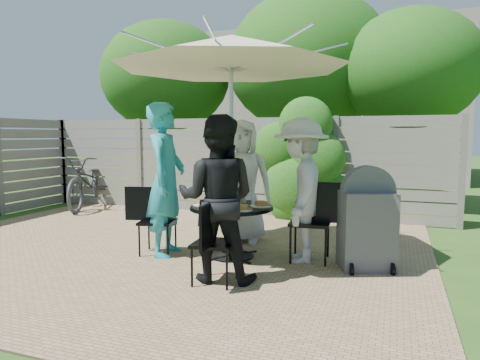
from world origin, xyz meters
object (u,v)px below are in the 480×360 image
(glass_back, at_px, (227,197))
(glass_right, at_px, (254,199))
(chair_back, at_px, (243,222))
(glass_left, at_px, (209,201))
(umbrella, at_px, (231,52))
(coffee_cup, at_px, (242,198))
(person_back, at_px, (242,181))
(plate_right, at_px, (261,204))
(bbq_grill, at_px, (367,223))
(bicycle, at_px, (89,182))
(syrup_jug, at_px, (228,198))
(chair_right, at_px, (311,238))
(chair_left, at_px, (157,234))
(person_front, at_px, (217,199))
(patio_table, at_px, (232,222))
(plate_back, at_px, (237,199))
(plate_extra, at_px, (242,208))
(person_left, at_px, (166,180))
(person_right, at_px, (300,191))
(plate_left, at_px, (203,203))
(plate_front, at_px, (226,209))
(chair_front, at_px, (214,260))
(glass_front, at_px, (236,204))

(glass_back, height_order, glass_right, same)
(chair_back, xyz_separation_m, glass_left, (-0.05, -1.10, 0.47))
(umbrella, bearing_deg, coffee_cup, 76.56)
(person_back, height_order, plate_right, person_back)
(coffee_cup, xyz_separation_m, bbq_grill, (1.53, -0.13, -0.18))
(coffee_cup, bearing_deg, bicycle, 152.58)
(plate_right, xyz_separation_m, syrup_jug, (-0.42, -0.03, 0.06))
(chair_back, xyz_separation_m, chair_right, (1.13, -0.76, 0.03))
(chair_left, relative_size, person_front, 0.50)
(patio_table, distance_m, plate_back, 0.42)
(bicycle, bearing_deg, plate_extra, -50.39)
(person_left, relative_size, plate_back, 7.38)
(person_right, bearing_deg, glass_back, -105.52)
(chair_back, relative_size, plate_left, 3.34)
(plate_back, height_order, plate_front, same)
(person_back, xyz_separation_m, person_front, (0.32, -1.63, -0.01))
(person_left, height_order, chair_front, person_left)
(chair_back, bearing_deg, plate_left, -25.38)
(chair_right, bearing_deg, person_front, 46.98)
(chair_left, xyz_separation_m, person_left, (0.13, 0.03, 0.70))
(chair_front, relative_size, glass_right, 6.18)
(person_left, distance_m, syrup_jug, 0.80)
(patio_table, distance_m, plate_left, 0.42)
(person_left, relative_size, plate_extra, 7.99)
(patio_table, bearing_deg, plate_right, 11.00)
(plate_extra, bearing_deg, glass_back, 127.98)
(chair_left, relative_size, plate_front, 3.34)
(person_left, relative_size, glass_right, 13.70)
(plate_front, xyz_separation_m, glass_front, (0.08, 0.12, 0.05))
(plate_right, bearing_deg, plate_extra, -109.96)
(plate_front, height_order, glass_front, glass_front)
(syrup_jug, bearing_deg, chair_back, 97.33)
(person_left, height_order, chair_right, person_left)
(plate_extra, relative_size, glass_back, 1.71)
(person_back, distance_m, person_right, 1.17)
(glass_left, relative_size, bicycle, 0.07)
(plate_left, bearing_deg, glass_right, 20.61)
(person_back, distance_m, glass_front, 1.10)
(plate_right, bearing_deg, glass_back, 161.82)
(chair_right, xyz_separation_m, glass_back, (-1.10, 0.05, 0.44))
(plate_right, xyz_separation_m, plate_extra, (-0.12, -0.33, 0.00))
(plate_extra, bearing_deg, glass_right, 89.88)
(syrup_jug, xyz_separation_m, bbq_grill, (1.65, 0.07, -0.20))
(glass_front, relative_size, syrup_jug, 0.88)
(person_back, relative_size, chair_front, 2.00)
(chair_front, relative_size, chair_right, 0.89)
(person_front, distance_m, coffee_cup, 1.06)
(plate_extra, bearing_deg, person_left, 174.46)
(chair_back, height_order, coffee_cup, chair_back)
(person_front, bearing_deg, glass_back, -84.50)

